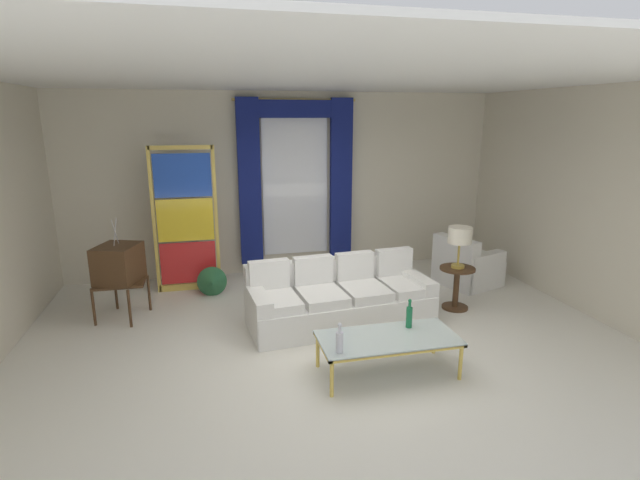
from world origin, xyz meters
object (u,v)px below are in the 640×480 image
armchair_white (466,267)px  round_side_table (456,284)px  bottle_crystal_tall (409,316)px  peacock_figurine (212,283)px  coffee_table (388,340)px  stained_glass_divider (186,223)px  vintage_tv (118,265)px  table_lamp_brass (460,237)px  bottle_blue_decanter (340,341)px  couch_white_long (338,299)px

armchair_white → round_side_table: size_ratio=1.74×
bottle_crystal_tall → peacock_figurine: 3.24m
coffee_table → round_side_table: size_ratio=2.40×
stained_glass_divider → vintage_tv: bearing=-132.8°
coffee_table → vintage_tv: vintage_tv is taller
coffee_table → table_lamp_brass: bearing=42.6°
round_side_table → vintage_tv: bearing=170.7°
armchair_white → table_lamp_brass: bearing=-126.5°
bottle_crystal_tall → table_lamp_brass: bearing=45.2°
peacock_figurine → table_lamp_brass: table_lamp_brass is taller
bottle_crystal_tall → armchair_white: 2.87m
bottle_blue_decanter → bottle_crystal_tall: 0.95m
coffee_table → bottle_blue_decanter: bearing=-160.2°
table_lamp_brass → stained_glass_divider: bearing=155.6°
bottle_blue_decanter → bottle_crystal_tall: size_ratio=0.94×
vintage_tv → couch_white_long: bearing=-15.7°
couch_white_long → bottle_blue_decanter: couch_white_long is taller
bottle_blue_decanter → peacock_figurine: (-1.14, 2.89, -0.31)m
stained_glass_divider → round_side_table: 4.03m
table_lamp_brass → coffee_table: bearing=-137.4°
bottle_crystal_tall → armchair_white: size_ratio=0.31×
bottle_crystal_tall → round_side_table: (1.26, 1.27, -0.18)m
couch_white_long → stained_glass_divider: (-1.91, 1.68, 0.75)m
round_side_table → couch_white_long: bearing=-178.6°
armchair_white → bottle_crystal_tall: bearing=-131.7°
coffee_table → bottle_crystal_tall: bottle_crystal_tall is taller
coffee_table → bottle_crystal_tall: (0.30, 0.17, 0.16)m
armchair_white → peacock_figurine: size_ratio=1.72×
couch_white_long → coffee_table: couch_white_long is taller
bottle_blue_decanter → stained_glass_divider: bearing=114.2°
armchair_white → peacock_figurine: bearing=174.5°
bottle_blue_decanter → bottle_crystal_tall: (0.88, 0.38, 0.01)m
vintage_tv → armchair_white: size_ratio=1.30×
bottle_blue_decanter → table_lamp_brass: table_lamp_brass is taller
bottle_crystal_tall → stained_glass_divider: 3.78m
couch_white_long → vintage_tv: (-2.75, 0.77, 0.42)m
bottle_blue_decanter → round_side_table: (2.14, 1.65, -0.18)m
armchair_white → stained_glass_divider: bearing=169.7°
armchair_white → stained_glass_divider: size_ratio=0.47×
couch_white_long → table_lamp_brass: (1.70, 0.04, 0.72)m
vintage_tv → peacock_figurine: 1.38m
stained_glass_divider → table_lamp_brass: 3.97m
peacock_figurine → table_lamp_brass: size_ratio=1.05×
couch_white_long → bottle_blue_decanter: 1.68m
bottle_blue_decanter → bottle_crystal_tall: bearing=23.2°
vintage_tv → peacock_figurine: vintage_tv is taller
bottle_crystal_tall → couch_white_long: bearing=109.7°
coffee_table → stained_glass_divider: stained_glass_divider is taller
stained_glass_divider → bottle_crystal_tall: bearing=-51.0°
armchair_white → table_lamp_brass: size_ratio=1.81×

